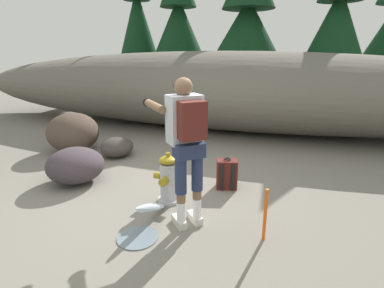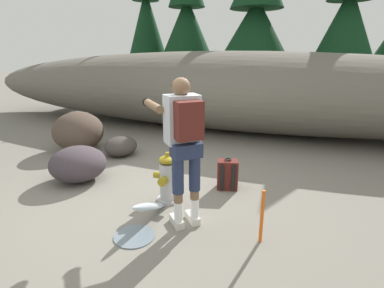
{
  "view_description": "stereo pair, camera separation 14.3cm",
  "coord_description": "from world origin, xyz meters",
  "px_view_note": "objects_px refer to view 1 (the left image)",
  "views": [
    {
      "loc": [
        1.7,
        -3.31,
        1.94
      ],
      "look_at": [
        0.48,
        0.34,
        0.75
      ],
      "focal_mm": 27.71,
      "sensor_mm": 36.0,
      "label": 1
    },
    {
      "loc": [
        1.84,
        -3.26,
        1.94
      ],
      "look_at": [
        0.48,
        0.34,
        0.75
      ],
      "focal_mm": 27.71,
      "sensor_mm": 36.0,
      "label": 2
    }
  ],
  "objects_px": {
    "survey_stake": "(265,215)",
    "boulder_large": "(73,132)",
    "fire_hydrant": "(169,180)",
    "boulder_mid": "(75,165)",
    "utility_worker": "(185,135)",
    "boulder_small": "(117,147)",
    "spare_backpack": "(227,174)"
  },
  "relations": [
    {
      "from": "fire_hydrant",
      "to": "survey_stake",
      "type": "relative_size",
      "value": 1.16
    },
    {
      "from": "boulder_large",
      "to": "survey_stake",
      "type": "xyz_separation_m",
      "value": [
        3.98,
        -1.85,
        -0.1
      ]
    },
    {
      "from": "fire_hydrant",
      "to": "survey_stake",
      "type": "xyz_separation_m",
      "value": [
        1.31,
        -0.48,
        -0.02
      ]
    },
    {
      "from": "survey_stake",
      "to": "boulder_large",
      "type": "bearing_deg",
      "value": 155.05
    },
    {
      "from": "fire_hydrant",
      "to": "spare_backpack",
      "type": "height_order",
      "value": "fire_hydrant"
    },
    {
      "from": "fire_hydrant",
      "to": "spare_backpack",
      "type": "relative_size",
      "value": 1.48
    },
    {
      "from": "spare_backpack",
      "to": "survey_stake",
      "type": "distance_m",
      "value": 1.33
    },
    {
      "from": "spare_backpack",
      "to": "boulder_mid",
      "type": "height_order",
      "value": "boulder_mid"
    },
    {
      "from": "fire_hydrant",
      "to": "survey_stake",
      "type": "distance_m",
      "value": 1.39
    },
    {
      "from": "boulder_small",
      "to": "fire_hydrant",
      "type": "bearing_deg",
      "value": -39.51
    },
    {
      "from": "boulder_large",
      "to": "boulder_mid",
      "type": "height_order",
      "value": "boulder_large"
    },
    {
      "from": "survey_stake",
      "to": "fire_hydrant",
      "type": "bearing_deg",
      "value": 159.86
    },
    {
      "from": "utility_worker",
      "to": "boulder_large",
      "type": "relative_size",
      "value": 1.65
    },
    {
      "from": "boulder_mid",
      "to": "boulder_small",
      "type": "relative_size",
      "value": 1.31
    },
    {
      "from": "spare_backpack",
      "to": "survey_stake",
      "type": "relative_size",
      "value": 0.78
    },
    {
      "from": "boulder_mid",
      "to": "fire_hydrant",
      "type": "bearing_deg",
      "value": -4.41
    },
    {
      "from": "fire_hydrant",
      "to": "spare_backpack",
      "type": "distance_m",
      "value": 0.94
    },
    {
      "from": "boulder_small",
      "to": "survey_stake",
      "type": "relative_size",
      "value": 1.1
    },
    {
      "from": "fire_hydrant",
      "to": "boulder_mid",
      "type": "bearing_deg",
      "value": 175.59
    },
    {
      "from": "utility_worker",
      "to": "boulder_mid",
      "type": "height_order",
      "value": "utility_worker"
    },
    {
      "from": "spare_backpack",
      "to": "boulder_large",
      "type": "distance_m",
      "value": 3.4
    },
    {
      "from": "utility_worker",
      "to": "boulder_mid",
      "type": "distance_m",
      "value": 2.22
    },
    {
      "from": "fire_hydrant",
      "to": "boulder_small",
      "type": "height_order",
      "value": "fire_hydrant"
    },
    {
      "from": "fire_hydrant",
      "to": "boulder_mid",
      "type": "relative_size",
      "value": 0.8
    },
    {
      "from": "boulder_large",
      "to": "survey_stake",
      "type": "height_order",
      "value": "boulder_large"
    },
    {
      "from": "spare_backpack",
      "to": "boulder_large",
      "type": "height_order",
      "value": "boulder_large"
    },
    {
      "from": "spare_backpack",
      "to": "boulder_mid",
      "type": "relative_size",
      "value": 0.54
    },
    {
      "from": "utility_worker",
      "to": "boulder_small",
      "type": "xyz_separation_m",
      "value": [
        -2.06,
        1.78,
        -0.89
      ]
    },
    {
      "from": "boulder_mid",
      "to": "boulder_large",
      "type": "bearing_deg",
      "value": 130.33
    },
    {
      "from": "survey_stake",
      "to": "spare_backpack",
      "type": "bearing_deg",
      "value": 119.79
    },
    {
      "from": "boulder_large",
      "to": "survey_stake",
      "type": "relative_size",
      "value": 1.71
    },
    {
      "from": "boulder_small",
      "to": "survey_stake",
      "type": "bearing_deg",
      "value": -31.93
    }
  ]
}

